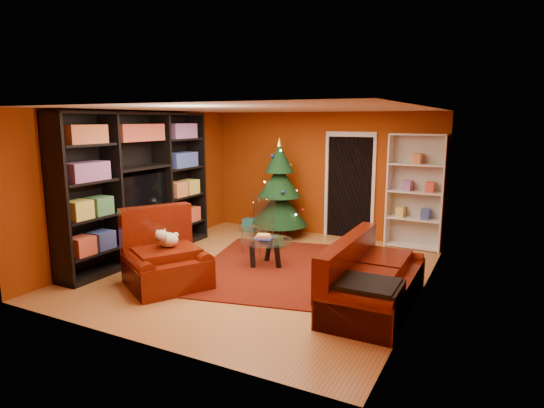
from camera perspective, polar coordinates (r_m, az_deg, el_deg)
The scene contains 18 objects.
floor at distance 7.53m, azimuth -1.41°, elevation -8.57°, with size 5.00×5.50×0.05m, color #A56731.
ceiling at distance 7.11m, azimuth -1.51°, elevation 12.03°, with size 5.00×5.50×0.05m, color silver.
wall_back at distance 9.71m, azimuth 6.44°, elevation 3.73°, with size 5.00×0.05×2.60m, color #90360A.
wall_left at distance 8.69m, azimuth -16.24°, elevation 2.59°, with size 0.05×5.50×2.60m, color #90360A.
wall_right at distance 6.40m, azimuth 18.79°, elevation -0.27°, with size 0.05×5.50×2.60m, color #90360A.
doorway at distance 9.50m, azimuth 9.70°, elevation 1.98°, with size 1.06×0.60×2.16m, color black, non-canonical shape.
rug at distance 7.61m, azimuth 1.74°, elevation -8.08°, with size 2.76×3.22×0.02m, color #591509.
media_unit at distance 8.30m, azimuth -16.42°, elevation 2.11°, with size 0.51×3.35×2.57m, color black, non-canonical shape.
christmas_tree at distance 9.46m, azimuth 0.92°, elevation 1.91°, with size 1.18×1.18×2.10m, color black, non-canonical shape.
gift_box_teal at distance 10.13m, azimuth -2.77°, elevation -2.62°, with size 0.27×0.27×0.27m, color teal.
gift_box_green at distance 8.75m, azimuth 0.43°, elevation -4.86°, with size 0.23×0.23×0.23m, color #255428.
gift_box_red at distance 9.95m, azimuth 1.09°, elevation -3.02°, with size 0.21×0.21×0.21m, color #A12F23.
white_bookshelf at distance 9.03m, azimuth 17.58°, elevation 1.45°, with size 1.04×0.37×2.24m, color white, non-canonical shape.
armchair at distance 6.91m, azimuth -13.10°, elevation -6.35°, with size 1.18×1.18×0.93m, color #4B1006, non-canonical shape.
dog at distance 6.91m, azimuth -12.92°, elevation -4.40°, with size 0.40×0.30×0.30m, color beige, non-canonical shape.
sofa at distance 6.18m, azimuth 12.85°, elevation -8.48°, with size 2.10×0.95×0.90m, color #4B1006, non-canonical shape.
coffee_table at distance 7.70m, azimuth -0.74°, elevation -6.11°, with size 0.89×0.89×0.56m, color gray, non-canonical shape.
acrylic_chair at distance 8.33m, azimuth -1.85°, elevation -3.16°, with size 0.48×0.52×0.93m, color #66605B, non-canonical shape.
Camera 1 is at (3.42, -6.24, 2.44)m, focal length 30.00 mm.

